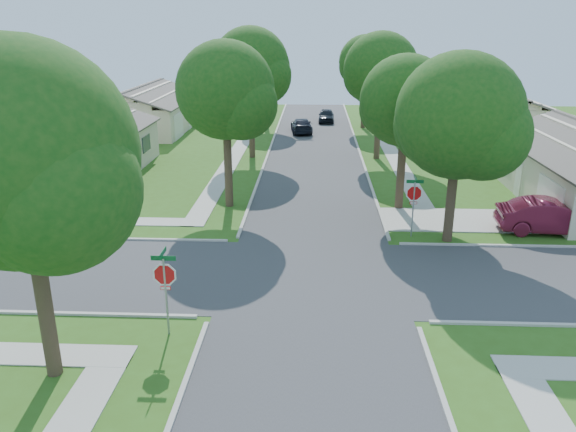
% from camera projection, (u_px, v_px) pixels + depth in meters
% --- Properties ---
extents(ground, '(100.00, 100.00, 0.00)m').
position_uv_depth(ground, '(313.00, 276.00, 22.71)').
color(ground, '#325818').
rests_on(ground, ground).
extents(road_ns, '(7.00, 100.00, 0.02)m').
position_uv_depth(road_ns, '(313.00, 276.00, 22.70)').
color(road_ns, '#333335').
rests_on(road_ns, ground).
extents(sidewalk_ne, '(1.20, 40.00, 0.04)m').
position_uv_depth(sidewalk_ne, '(387.00, 145.00, 46.97)').
color(sidewalk_ne, '#9E9B91').
rests_on(sidewalk_ne, ground).
extents(sidewalk_nw, '(1.20, 40.00, 0.04)m').
position_uv_depth(sidewalk_nw, '(242.00, 143.00, 47.51)').
color(sidewalk_nw, '#9E9B91').
rests_on(sidewalk_nw, ground).
extents(driveway, '(8.80, 3.60, 0.05)m').
position_uv_depth(driveway, '(466.00, 220.00, 29.05)').
color(driveway, '#9E9B91').
rests_on(driveway, ground).
extents(stop_sign_sw, '(1.05, 0.80, 2.98)m').
position_uv_depth(stop_sign_sw, '(165.00, 278.00, 17.81)').
color(stop_sign_sw, gray).
rests_on(stop_sign_sw, ground).
extents(stop_sign_ne, '(1.05, 0.80, 2.98)m').
position_uv_depth(stop_sign_ne, '(414.00, 196.00, 26.27)').
color(stop_sign_ne, gray).
rests_on(stop_sign_ne, ground).
extents(tree_e_near, '(4.97, 4.80, 8.28)m').
position_uv_depth(tree_e_near, '(406.00, 105.00, 29.15)').
color(tree_e_near, '#38281C').
rests_on(tree_e_near, ground).
extents(tree_e_mid, '(5.59, 5.40, 9.21)m').
position_uv_depth(tree_e_mid, '(382.00, 73.00, 40.28)').
color(tree_e_mid, '#38281C').
rests_on(tree_e_mid, ground).
extents(tree_e_far, '(5.17, 5.00, 8.72)m').
position_uv_depth(tree_e_far, '(366.00, 64.00, 52.64)').
color(tree_e_far, '#38281C').
rests_on(tree_e_far, ground).
extents(tree_w_near, '(5.38, 5.20, 8.97)m').
position_uv_depth(tree_w_near, '(227.00, 95.00, 29.41)').
color(tree_w_near, '#38281C').
rests_on(tree_w_near, ground).
extents(tree_w_mid, '(5.80, 5.60, 9.56)m').
position_uv_depth(tree_w_mid, '(251.00, 69.00, 40.62)').
color(tree_w_mid, '#38281C').
rests_on(tree_w_mid, ground).
extents(tree_w_far, '(4.76, 4.60, 8.04)m').
position_uv_depth(tree_w_far, '(266.00, 69.00, 53.21)').
color(tree_w_far, '#38281C').
rests_on(tree_w_far, ground).
extents(tree_sw_corner, '(6.21, 6.00, 9.55)m').
position_uv_depth(tree_sw_corner, '(25.00, 165.00, 14.39)').
color(tree_sw_corner, '#38281C').
rests_on(tree_sw_corner, ground).
extents(tree_ne_corner, '(5.80, 5.60, 8.66)m').
position_uv_depth(tree_ne_corner, '(460.00, 122.00, 24.57)').
color(tree_ne_corner, '#38281C').
rests_on(tree_ne_corner, ground).
extents(house_ne_far, '(8.42, 13.60, 4.23)m').
position_uv_depth(house_ne_far, '(498.00, 122.00, 48.88)').
color(house_ne_far, beige).
rests_on(house_ne_far, ground).
extents(house_nw_near, '(8.42, 13.60, 4.23)m').
position_uv_depth(house_nw_near, '(72.00, 153.00, 37.07)').
color(house_nw_near, beige).
rests_on(house_nw_near, ground).
extents(house_nw_far, '(8.42, 13.60, 4.23)m').
position_uv_depth(house_nw_far, '(146.00, 114.00, 53.12)').
color(house_nw_far, beige).
rests_on(house_nw_far, ground).
extents(car_driveway, '(5.15, 2.15, 1.65)m').
position_uv_depth(car_driveway, '(551.00, 217.00, 27.12)').
color(car_driveway, '#5B1226').
rests_on(car_driveway, ground).
extents(car_curb_east, '(1.67, 3.91, 1.32)m').
position_uv_depth(car_curb_east, '(326.00, 116.00, 57.55)').
color(car_curb_east, black).
rests_on(car_curb_east, ground).
extents(car_curb_west, '(2.26, 4.70, 1.32)m').
position_uv_depth(car_curb_west, '(302.00, 126.00, 51.99)').
color(car_curb_west, black).
rests_on(car_curb_west, ground).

